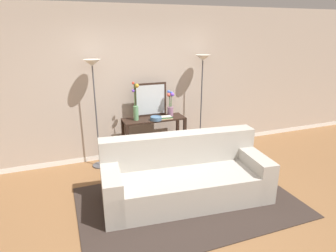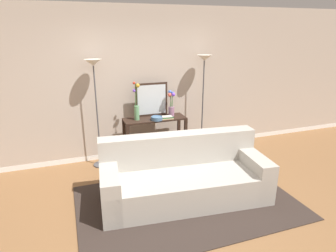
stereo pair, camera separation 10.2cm
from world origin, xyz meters
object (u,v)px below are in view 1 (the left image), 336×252
at_px(floor_lamp_left, 94,84).
at_px(wall_mirror, 151,100).
at_px(vase_tall_flowers, 136,107).
at_px(book_stack, 166,118).
at_px(vase_short_flowers, 170,105).
at_px(console_table, 154,132).
at_px(book_row_under_console, 139,159).
at_px(fruit_bowl, 156,118).
at_px(floor_lamp_right, 202,77).
at_px(couch, 185,177).

relative_size(floor_lamp_left, wall_mirror, 3.08).
relative_size(vase_tall_flowers, book_stack, 3.09).
bearing_deg(vase_short_flowers, console_table, -175.96).
relative_size(wall_mirror, book_row_under_console, 2.03).
distance_m(floor_lamp_left, vase_short_flowers, 1.39).
xyz_separation_m(console_table, vase_tall_flowers, (-0.32, 0.00, 0.49)).
relative_size(floor_lamp_left, book_stack, 8.61).
bearing_deg(vase_tall_flowers, fruit_bowl, -22.13).
bearing_deg(fruit_bowl, floor_lamp_right, 12.86).
distance_m(console_table, floor_lamp_left, 1.34).
bearing_deg(book_row_under_console, wall_mirror, 28.54).
distance_m(floor_lamp_left, book_stack, 1.35).
distance_m(vase_tall_flowers, book_stack, 0.57).
height_order(fruit_bowl, book_stack, fruit_bowl).
xyz_separation_m(floor_lamp_left, book_stack, (1.18, -0.22, -0.63)).
xyz_separation_m(vase_short_flowers, fruit_bowl, (-0.33, -0.15, -0.18)).
xyz_separation_m(wall_mirror, vase_short_flowers, (0.33, -0.14, -0.09)).
bearing_deg(book_stack, fruit_bowl, -177.89).
distance_m(couch, floor_lamp_right, 2.10).
bearing_deg(fruit_bowl, floor_lamp_left, 167.10).
bearing_deg(fruit_bowl, couch, -89.65).
bearing_deg(floor_lamp_left, book_row_under_console, -8.37).
relative_size(wall_mirror, vase_tall_flowers, 0.90).
relative_size(vase_short_flowers, book_stack, 2.19).
distance_m(console_table, vase_short_flowers, 0.57).
xyz_separation_m(floor_lamp_left, floor_lamp_right, (1.97, 0.00, 0.01)).
distance_m(floor_lamp_left, floor_lamp_right, 1.97).
xyz_separation_m(couch, wall_mirror, (-0.01, 1.52, 0.80)).
xyz_separation_m(console_table, floor_lamp_left, (-0.99, 0.10, 0.91)).
distance_m(vase_tall_flowers, book_row_under_console, 0.99).
relative_size(console_table, floor_lamp_left, 0.60).
relative_size(floor_lamp_left, book_row_under_console, 6.25).
distance_m(console_table, vase_tall_flowers, 0.58).
height_order(floor_lamp_right, wall_mirror, floor_lamp_right).
distance_m(console_table, fruit_bowl, 0.31).
distance_m(vase_short_flowers, book_row_under_console, 1.15).
bearing_deg(floor_lamp_left, couch, -55.67).
bearing_deg(book_row_under_console, floor_lamp_left, 171.63).
bearing_deg(couch, floor_lamp_left, 124.33).
xyz_separation_m(floor_lamp_right, book_row_under_console, (-1.29, -0.10, -1.42)).
bearing_deg(floor_lamp_left, wall_mirror, 3.69).
height_order(couch, book_row_under_console, couch).
bearing_deg(vase_short_flowers, vase_tall_flowers, -178.41).
relative_size(vase_tall_flowers, book_row_under_console, 2.24).
relative_size(console_table, book_row_under_console, 3.73).
xyz_separation_m(console_table, floor_lamp_right, (0.99, 0.10, 0.92)).
bearing_deg(wall_mirror, vase_tall_flowers, -153.48).
height_order(wall_mirror, book_row_under_console, wall_mirror).
relative_size(couch, fruit_bowl, 11.82).
height_order(floor_lamp_left, fruit_bowl, floor_lamp_left).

